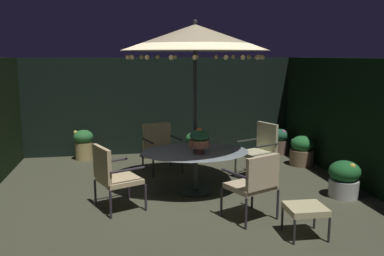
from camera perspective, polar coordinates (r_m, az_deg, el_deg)
ground_plane at (r=6.74m, az=-1.44°, el=-9.98°), size 6.91×7.12×0.02m
hedge_backdrop_rear at (r=9.79m, az=-4.42°, el=3.20°), size 6.91×0.30×2.27m
hedge_backdrop_right at (r=7.65m, az=23.82°, el=0.42°), size 0.30×7.12×2.27m
patio_dining_table at (r=6.89m, az=0.42°, el=-4.15°), size 1.83×1.46×0.72m
patio_umbrella at (r=6.69m, az=0.44°, el=12.54°), size 2.40×2.40×2.88m
centerpiece_planter at (r=6.65m, az=1.02°, el=-1.59°), size 0.34×0.34×0.42m
patio_chair_north at (r=5.79m, az=8.79°, el=-7.44°), size 0.80×0.77×0.97m
patio_chair_northeast at (r=7.79m, az=9.62°, el=-2.65°), size 0.75×0.75×1.05m
patio_chair_east at (r=8.21m, az=-4.50°, el=-2.30°), size 0.80×0.75×0.96m
patio_chair_southeast at (r=6.23m, az=-11.07°, el=-6.33°), size 0.79×0.82×1.00m
ottoman_footrest at (r=5.50m, az=15.66°, el=-11.01°), size 0.50×0.47×0.41m
potted_plant_back_right at (r=9.42m, az=-14.98°, el=-2.10°), size 0.44×0.44×0.67m
potted_plant_back_center at (r=7.19m, az=20.58°, el=-6.63°), size 0.51×0.51×0.61m
potted_plant_front_corner at (r=9.92m, az=12.25°, el=-1.76°), size 0.43×0.43×0.59m
potted_plant_left_far at (r=8.96m, az=15.16°, el=-3.11°), size 0.50×0.50×0.63m
potted_plant_left_near at (r=9.37m, az=-5.79°, el=-2.28°), size 0.38×0.38×0.60m
potted_plant_right_far at (r=9.45m, az=0.13°, el=-2.25°), size 0.35×0.35×0.54m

